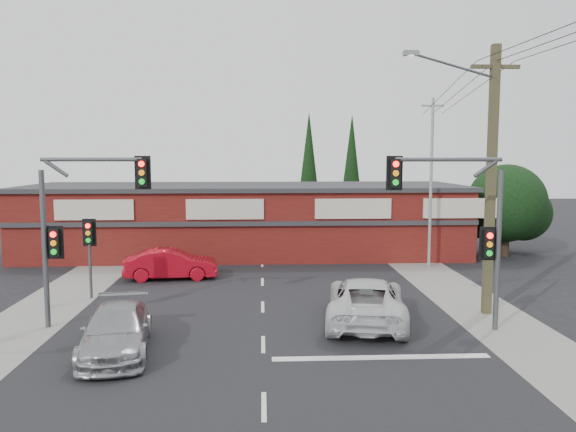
{
  "coord_description": "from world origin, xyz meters",
  "views": [
    {
      "loc": [
        -0.04,
        -17.45,
        5.95
      ],
      "look_at": [
        0.94,
        3.0,
        3.77
      ],
      "focal_mm": 35.0,
      "sensor_mm": 36.0,
      "label": 1
    }
  ],
  "objects_px": {
    "white_suv": "(366,300)",
    "red_sedan": "(171,264)",
    "shop_building": "(246,219)",
    "silver_suv": "(117,331)",
    "utility_pole": "(488,172)"
  },
  "relations": [
    {
      "from": "white_suv",
      "to": "red_sedan",
      "type": "bearing_deg",
      "value": -32.93
    },
    {
      "from": "white_suv",
      "to": "shop_building",
      "type": "bearing_deg",
      "value": -62.58
    },
    {
      "from": "shop_building",
      "to": "red_sedan",
      "type": "bearing_deg",
      "value": -115.29
    },
    {
      "from": "silver_suv",
      "to": "shop_building",
      "type": "bearing_deg",
      "value": 70.78
    },
    {
      "from": "silver_suv",
      "to": "white_suv",
      "type": "bearing_deg",
      "value": 11.02
    },
    {
      "from": "utility_pole",
      "to": "red_sedan",
      "type": "bearing_deg",
      "value": 152.35
    },
    {
      "from": "white_suv",
      "to": "silver_suv",
      "type": "xyz_separation_m",
      "value": [
        -8.17,
        -2.84,
        -0.11
      ]
    },
    {
      "from": "white_suv",
      "to": "silver_suv",
      "type": "distance_m",
      "value": 8.65
    },
    {
      "from": "white_suv",
      "to": "silver_suv",
      "type": "height_order",
      "value": "white_suv"
    },
    {
      "from": "red_sedan",
      "to": "shop_building",
      "type": "relative_size",
      "value": 0.16
    },
    {
      "from": "red_sedan",
      "to": "shop_building",
      "type": "distance_m",
      "value": 8.18
    },
    {
      "from": "silver_suv",
      "to": "utility_pole",
      "type": "relative_size",
      "value": 0.48
    },
    {
      "from": "shop_building",
      "to": "utility_pole",
      "type": "relative_size",
      "value": 2.73
    },
    {
      "from": "shop_building",
      "to": "utility_pole",
      "type": "bearing_deg",
      "value": -56.24
    },
    {
      "from": "shop_building",
      "to": "white_suv",
      "type": "bearing_deg",
      "value": -72.34
    }
  ]
}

